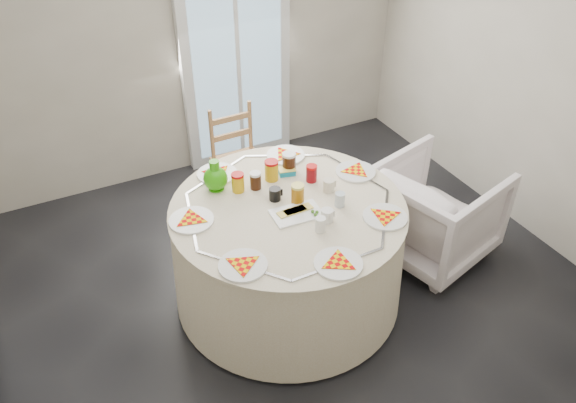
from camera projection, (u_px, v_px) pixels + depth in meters
name	position (u px, v px, depth m)	size (l,w,h in m)	color
floor	(299.00, 300.00, 3.88)	(4.00, 4.00, 0.00)	black
wall_back	(186.00, 27.00, 4.56)	(4.00, 0.02, 2.60)	#BCB5A3
wall_right	(559.00, 70.00, 3.85)	(0.02, 4.00, 2.60)	#BCB5A3
glass_door	(236.00, 50.00, 4.81)	(1.00, 0.08, 2.10)	silver
table	(288.00, 253.00, 3.71)	(1.53, 1.53, 0.77)	beige
wooden_chair	(241.00, 159.00, 4.49)	(0.39, 0.37, 0.88)	#A77B4F
armchair	(435.00, 209.00, 4.08)	(0.79, 0.74, 0.81)	white
place_settings	(288.00, 205.00, 3.48)	(1.47, 1.47, 0.03)	white
jar_cluster	(274.00, 179.00, 3.63)	(0.54, 0.27, 0.16)	brown
butter_tub	(287.00, 171.00, 3.76)	(0.11, 0.08, 0.04)	#1083AC
green_pitcher	(215.00, 175.00, 3.58)	(0.16, 0.16, 0.20)	#2DA00B
cheese_platter	(297.00, 213.00, 3.41)	(0.30, 0.20, 0.04)	silver
mugs_glasses	(309.00, 196.00, 3.49)	(0.56, 0.56, 0.10)	#A9A9A9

